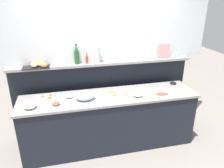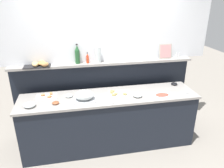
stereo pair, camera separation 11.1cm
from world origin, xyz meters
TOP-DOWN VIEW (x-y plane):
  - ground_plane at (0.00, 0.60)m, footprint 12.00×12.00m
  - buffet_counter at (0.00, 0.00)m, footprint 2.74×0.64m
  - back_ledge_unit at (0.00, 0.50)m, footprint 3.04×0.22m
  - upper_wall_panel at (0.00, 0.52)m, footprint 3.64×0.08m
  - sandwich_platter_front at (-0.94, 0.14)m, footprint 0.30×0.21m
  - sandwich_platter_side at (0.16, 0.03)m, footprint 0.34×0.22m
  - cold_cuts_platter at (0.80, -0.16)m, footprint 0.28×0.19m
  - serving_cloche at (-0.39, -0.08)m, footprint 0.34×0.24m
  - glass_bowl_large at (0.41, -0.12)m, footprint 0.14×0.14m
  - glass_bowl_medium at (-0.61, 0.07)m, footprint 0.11×0.11m
  - glass_bowl_small at (-1.15, -0.14)m, footprint 0.16×0.16m
  - condiment_bowl_cream at (-0.80, -0.12)m, footprint 0.10×0.10m
  - condiment_bowl_dark at (1.18, 0.20)m, footprint 0.11×0.11m
  - serving_tongs at (1.17, -0.20)m, footprint 0.18×0.08m
  - napkin_stack at (-0.06, -0.18)m, footprint 0.20×0.20m
  - hot_sauce_bottle at (-0.27, 0.43)m, footprint 0.04×0.04m
  - wine_bottle_green at (-0.43, 0.44)m, footprint 0.08×0.08m
  - salt_shaker at (1.28, 0.42)m, footprint 0.03×0.03m
  - pepper_shaker at (1.32, 0.42)m, footprint 0.03×0.03m
  - bread_basket at (-1.03, 0.40)m, footprint 0.40×0.29m
  - framed_picture at (1.08, 0.46)m, footprint 0.23×0.06m
  - water_carafe at (-0.10, 0.42)m, footprint 0.09×0.09m

SIDE VIEW (x-z plane):
  - ground_plane at x=0.00m, z-range 0.00..0.00m
  - buffet_counter at x=0.00m, z-range 0.00..0.91m
  - back_ledge_unit at x=0.00m, z-range 0.03..1.35m
  - serving_tongs at x=1.17m, z-range 0.91..0.92m
  - sandwich_platter_front at x=-0.94m, z-range 0.90..0.94m
  - cold_cuts_platter at x=0.80m, z-range 0.91..0.93m
  - sandwich_platter_side at x=0.16m, z-range 0.90..0.94m
  - napkin_stack at x=-0.06m, z-range 0.91..0.93m
  - condiment_bowl_cream at x=-0.80m, z-range 0.91..0.94m
  - condiment_bowl_dark at x=1.18m, z-range 0.91..0.95m
  - glass_bowl_medium at x=-0.61m, z-range 0.91..0.95m
  - glass_bowl_large at x=0.41m, z-range 0.91..0.96m
  - glass_bowl_small at x=-1.15m, z-range 0.91..0.97m
  - serving_cloche at x=-0.39m, z-range 0.90..1.07m
  - bread_basket at x=-1.03m, z-range 1.31..1.39m
  - salt_shaker at x=1.28m, z-range 1.32..1.40m
  - pepper_shaker at x=1.32m, z-range 1.32..1.40m
  - hot_sauce_bottle at x=-0.27m, z-range 1.31..1.48m
  - framed_picture at x=1.08m, z-range 1.32..1.56m
  - water_carafe at x=-0.10m, z-range 1.32..1.58m
  - wine_bottle_green at x=-0.43m, z-range 1.30..1.62m
  - upper_wall_panel at x=0.00m, z-range 1.32..2.60m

